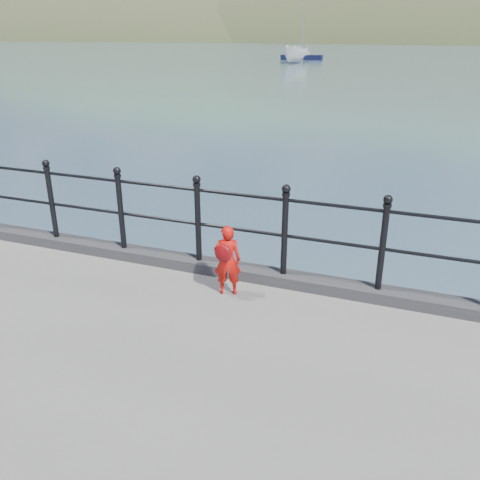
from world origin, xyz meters
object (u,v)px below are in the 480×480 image
at_px(launch_white, 295,54).
at_px(railing, 240,219).
at_px(child, 227,260).
at_px(sailboat_left, 302,57).

bearing_deg(launch_white, railing, -64.65).
xyz_separation_m(child, sailboat_left, (-16.58, 69.67, -1.13)).
bearing_deg(railing, launch_white, 104.16).
bearing_deg(railing, child, -87.90).
xyz_separation_m(railing, child, (0.02, -0.50, -0.36)).
bearing_deg(child, launch_white, -95.64).
bearing_deg(child, railing, -107.61).
relative_size(launch_white, sailboat_left, 0.70).
xyz_separation_m(child, launch_white, (-15.49, 61.83, -0.34)).
distance_m(railing, child, 0.62).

